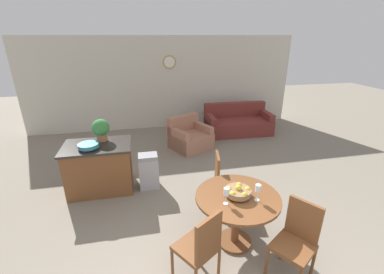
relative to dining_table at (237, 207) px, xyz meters
name	(u,v)px	position (x,y,z in m)	size (l,w,h in m)	color
wall_back	(164,84)	(-0.38, 5.10, 0.76)	(8.00, 0.09, 2.70)	beige
dining_table	(237,207)	(0.00, 0.00, 0.00)	(1.10, 1.10, 0.76)	brown
dining_chair_near_left	(201,246)	(-0.61, -0.49, -0.05)	(0.58, 0.58, 0.97)	brown
dining_chair_near_right	(297,238)	(0.49, -0.61, -0.05)	(0.58, 0.58, 0.97)	brown
dining_chair_far_side	(224,180)	(0.08, 0.78, -0.05)	(0.50, 0.50, 0.97)	brown
fruit_bowl	(238,191)	(0.00, 0.00, 0.24)	(0.34, 0.34, 0.16)	olive
wine_glass_left	(226,192)	(-0.21, -0.13, 0.34)	(0.07, 0.07, 0.23)	silver
wine_glass_right	(258,189)	(0.20, -0.14, 0.34)	(0.07, 0.07, 0.23)	silver
kitchen_island	(100,167)	(-1.95, 1.80, -0.14)	(1.18, 0.79, 0.89)	brown
teal_bowl	(88,146)	(-2.06, 1.66, 0.36)	(0.35, 0.35, 0.09)	teal
potted_plant	(101,129)	(-1.87, 1.99, 0.53)	(0.31, 0.31, 0.41)	#A36642
trash_bin	(149,171)	(-1.08, 1.67, -0.26)	(0.36, 0.28, 0.67)	#9E9EA3
couch	(237,123)	(1.64, 4.13, -0.30)	(1.88, 1.00, 0.83)	maroon
armchair	(190,137)	(0.03, 3.33, -0.32)	(1.17, 1.15, 0.79)	#A87056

